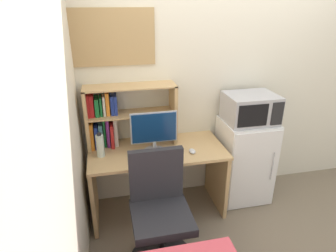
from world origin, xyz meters
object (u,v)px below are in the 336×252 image
keyboard (160,156)px  desk_chair (160,217)px  water_bottle (100,145)px  mini_fridge (244,160)px  microwave (250,108)px  hutch_bookshelf (116,116)px  monitor (154,131)px  computer_mouse (192,151)px  wall_corkboard (112,38)px

keyboard → desk_chair: bearing=-101.1°
water_bottle → mini_fridge: bearing=2.6°
water_bottle → mini_fridge: size_ratio=0.26×
microwave → desk_chair: 1.40m
microwave → desk_chair: bearing=-148.4°
desk_chair → hutch_bookshelf: bearing=108.5°
monitor → computer_mouse: 0.41m
mini_fridge → hutch_bookshelf: bearing=173.7°
computer_mouse → microwave: bearing=16.2°
computer_mouse → water_bottle: bearing=172.0°
hutch_bookshelf → wall_corkboard: bearing=79.0°
mini_fridge → monitor: bearing=-174.5°
water_bottle → desk_chair: desk_chair is taller
water_bottle → wall_corkboard: size_ratio=0.30×
hutch_bookshelf → mini_fridge: (1.33, -0.15, -0.57)m
keyboard → hutch_bookshelf: bearing=135.6°
water_bottle → microwave: bearing=2.8°
monitor → desk_chair: monitor is taller
desk_chair → keyboard: bearing=78.9°
monitor → water_bottle: size_ratio=1.86×
desk_chair → microwave: bearing=31.6°
hutch_bookshelf → mini_fridge: size_ratio=0.95×
microwave → mini_fridge: bearing=-90.0°
keyboard → mini_fridge: bearing=11.6°
keyboard → microwave: (0.97, 0.20, 0.32)m
desk_chair → wall_corkboard: 1.62m
mini_fridge → wall_corkboard: (-1.31, 0.25, 1.29)m
mini_fridge → desk_chair: bearing=-148.5°
water_bottle → microwave: size_ratio=0.47×
mini_fridge → desk_chair: desk_chair is taller
water_bottle → microwave: (1.50, 0.07, 0.22)m
wall_corkboard → keyboard: bearing=-53.5°
computer_mouse → hutch_bookshelf: bearing=153.6°
monitor → microwave: size_ratio=0.87×
monitor → keyboard: monitor is taller
keyboard → microwave: size_ratio=0.78×
hutch_bookshelf → computer_mouse: size_ratio=9.17×
monitor → keyboard: 0.23m
hutch_bookshelf → keyboard: 0.58m
water_bottle → desk_chair: (0.44, -0.58, -0.42)m
hutch_bookshelf → water_bottle: hutch_bookshelf is taller
computer_mouse → mini_fridge: (0.66, 0.19, -0.29)m
computer_mouse → wall_corkboard: (-0.65, 0.44, 1.00)m
hutch_bookshelf → monitor: (0.32, -0.24, -0.09)m
computer_mouse → keyboard: bearing=-177.6°
microwave → wall_corkboard: wall_corkboard is taller
computer_mouse → mini_fridge: bearing=16.0°
computer_mouse → mini_fridge: 0.74m
computer_mouse → microwave: size_ratio=0.19×
monitor → water_bottle: bearing=176.8°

